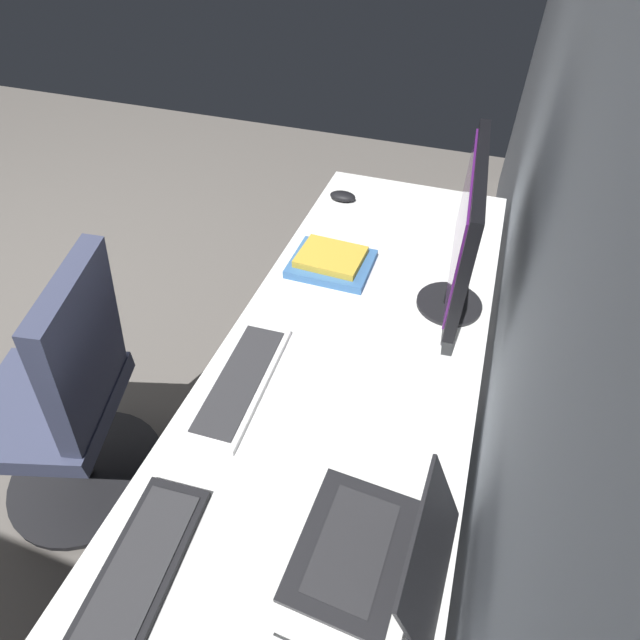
# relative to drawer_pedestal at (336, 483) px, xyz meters

# --- Properties ---
(wall_back) EXTENTS (4.94, 0.10, 2.60)m
(wall_back) POSITION_rel_drawer_pedestal_xyz_m (-0.31, 0.40, 0.95)
(wall_back) COLOR #8C939E
(wall_back) RESTS_ON ground
(desk) EXTENTS (2.26, 0.72, 0.73)m
(desk) POSITION_rel_drawer_pedestal_xyz_m (-0.07, -0.03, 0.32)
(desk) COLOR white
(desk) RESTS_ON ground
(drawer_pedestal) EXTENTS (0.40, 0.51, 0.69)m
(drawer_pedestal) POSITION_rel_drawer_pedestal_xyz_m (0.00, 0.00, 0.00)
(drawer_pedestal) COLOR white
(drawer_pedestal) RESTS_ON ground
(monitor_primary) EXTENTS (0.56, 0.20, 0.47)m
(monitor_primary) POSITION_rel_drawer_pedestal_xyz_m (-0.48, 0.20, 0.65)
(monitor_primary) COLOR black
(monitor_primary) RESTS_ON desk
(laptop_leftmost) EXTENTS (0.31, 0.31, 0.20)m
(laptop_leftmost) POSITION_rel_drawer_pedestal_xyz_m (0.33, 0.19, 0.43)
(laptop_leftmost) COLOR black
(laptop_leftmost) RESTS_ON desk
(keyboard_main) EXTENTS (0.43, 0.16, 0.02)m
(keyboard_main) POSITION_rel_drawer_pedestal_xyz_m (0.01, -0.27, 0.39)
(keyboard_main) COLOR silver
(keyboard_main) RESTS_ON desk
(keyboard_spare) EXTENTS (0.43, 0.17, 0.02)m
(keyboard_spare) POSITION_rel_drawer_pedestal_xyz_m (0.53, -0.25, 0.39)
(keyboard_spare) COLOR black
(keyboard_spare) RESTS_ON desk
(mouse_main) EXTENTS (0.06, 0.10, 0.03)m
(mouse_main) POSITION_rel_drawer_pedestal_xyz_m (-0.98, -0.29, 0.40)
(mouse_main) COLOR black
(mouse_main) RESTS_ON desk
(book_stack_near) EXTENTS (0.22, 0.27, 0.05)m
(book_stack_near) POSITION_rel_drawer_pedestal_xyz_m (-0.55, -0.20, 0.41)
(book_stack_near) COLOR #38669E
(book_stack_near) RESTS_ON desk
(office_chair) EXTENTS (0.56, 0.60, 0.97)m
(office_chair) POSITION_rel_drawer_pedestal_xyz_m (0.09, -0.87, 0.11)
(office_chair) COLOR #383D56
(office_chair) RESTS_ON ground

